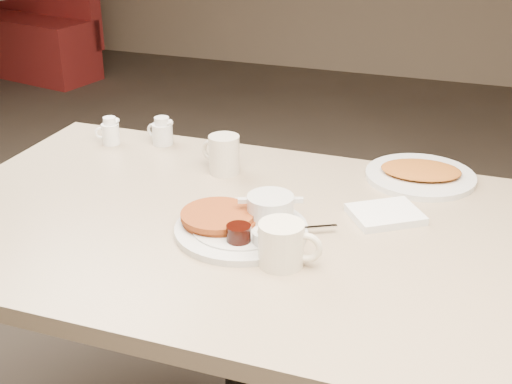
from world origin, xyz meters
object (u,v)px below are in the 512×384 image
(coffee_mug_near, at_px, (283,244))
(creamer_left, at_px, (110,132))
(main_plate, at_px, (244,222))
(creamer_right, at_px, (162,132))
(hash_plate, at_px, (421,174))
(booth_back_left, at_px, (23,22))
(diner_table, at_px, (253,289))
(coffee_mug_far, at_px, (223,154))

(coffee_mug_near, height_order, creamer_left, coffee_mug_near)
(main_plate, height_order, creamer_left, creamer_left)
(creamer_right, distance_m, hash_plate, 0.73)
(coffee_mug_near, xyz_separation_m, creamer_left, (-0.66, 0.46, -0.01))
(creamer_left, xyz_separation_m, booth_back_left, (-2.40, 2.74, -0.38))
(diner_table, xyz_separation_m, hash_plate, (0.32, 0.37, 0.18))
(creamer_right, height_order, hash_plate, creamer_right)
(creamer_left, height_order, creamer_right, same)
(main_plate, bearing_deg, creamer_left, 146.36)
(hash_plate, bearing_deg, main_plate, -128.57)
(main_plate, xyz_separation_m, creamer_left, (-0.54, 0.36, 0.01))
(main_plate, bearing_deg, coffee_mug_far, 119.88)
(diner_table, height_order, main_plate, main_plate)
(coffee_mug_near, relative_size, creamer_left, 1.66)
(diner_table, xyz_separation_m, main_plate, (-0.01, -0.04, 0.19))
(main_plate, bearing_deg, hash_plate, 51.43)
(diner_table, bearing_deg, hash_plate, 49.62)
(creamer_right, bearing_deg, diner_table, -42.39)
(coffee_mug_near, bearing_deg, diner_table, 129.06)
(main_plate, bearing_deg, diner_table, 76.81)
(diner_table, distance_m, hash_plate, 0.52)
(creamer_right, bearing_deg, main_plate, -45.53)
(coffee_mug_far, distance_m, creamer_left, 0.39)
(main_plate, distance_m, creamer_right, 0.57)
(coffee_mug_near, distance_m, hash_plate, 0.55)
(diner_table, distance_m, coffee_mug_near, 0.28)
(main_plate, height_order, booth_back_left, booth_back_left)
(diner_table, bearing_deg, creamer_left, 149.40)
(booth_back_left, bearing_deg, creamer_left, -48.76)
(diner_table, relative_size, hash_plate, 4.81)
(diner_table, relative_size, booth_back_left, 1.00)
(creamer_left, xyz_separation_m, creamer_right, (0.14, 0.05, -0.00))
(creamer_right, xyz_separation_m, booth_back_left, (-2.54, 2.69, -0.38))
(coffee_mug_near, distance_m, creamer_right, 0.73)
(main_plate, relative_size, hash_plate, 1.23)
(creamer_left, relative_size, hash_plate, 0.26)
(diner_table, bearing_deg, booth_back_left, 133.92)
(hash_plate, bearing_deg, coffee_mug_near, -111.69)
(hash_plate, bearing_deg, booth_back_left, 140.52)
(creamer_left, distance_m, booth_back_left, 3.66)
(main_plate, relative_size, creamer_right, 4.24)
(diner_table, bearing_deg, coffee_mug_near, -50.94)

